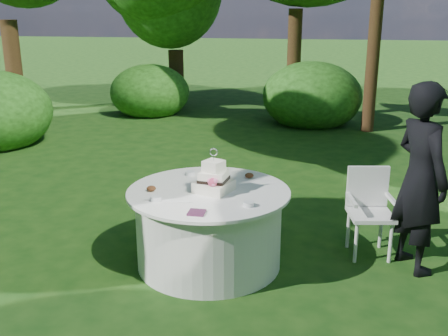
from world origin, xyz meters
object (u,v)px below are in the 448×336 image
Objects in this scene: cake at (214,180)px; guest at (421,178)px; napkins at (197,213)px; chair at (369,205)px; table at (209,227)px.

guest is at bearing 9.65° from cake.
chair is (1.52, 1.16, -0.26)m from napkins.
cake is at bearing -21.49° from table.
guest is 0.63m from chair.
table is (-1.96, -0.30, -0.52)m from guest.
guest reaches higher than napkins.
chair is at bearing 20.03° from table.
napkins is at bearing -93.02° from cake.
napkins is 1.93m from chair.
napkins is 0.58m from cake.
cake is (-1.91, -0.32, -0.03)m from guest.
napkins is 0.08× the size of guest.
chair is (1.55, 0.56, 0.13)m from table.
cake reaches higher than table.
guest is (1.94, 0.90, 0.13)m from napkins.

